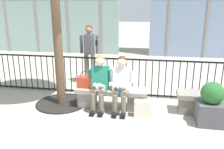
{
  "coord_description": "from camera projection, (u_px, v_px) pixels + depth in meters",
  "views": [
    {
      "loc": [
        0.85,
        -4.78,
        2.22
      ],
      "look_at": [
        0.0,
        0.1,
        0.75
      ],
      "focal_mm": 37.05,
      "sensor_mm": 36.0,
      "label": 1
    }
  ],
  "objects": [
    {
      "name": "plaza_railing",
      "position": [
        117.0,
        77.0,
        5.87
      ],
      "size": [
        7.31,
        0.04,
        0.98
      ],
      "color": "black",
      "rests_on": "ground"
    },
    {
      "name": "stone_bench",
      "position": [
        111.0,
        96.0,
        5.2
      ],
      "size": [
        1.6,
        0.44,
        0.45
      ],
      "color": "gray",
      "rests_on": "ground"
    },
    {
      "name": "bystander_at_railing",
      "position": [
        89.0,
        50.0,
        6.68
      ],
      "size": [
        0.55,
        0.38,
        1.71
      ],
      "color": "#6B6051",
      "rests_on": "ground"
    },
    {
      "name": "seated_person_with_phone",
      "position": [
        99.0,
        81.0,
        5.01
      ],
      "size": [
        0.52,
        0.66,
        1.21
      ],
      "color": "#6B6051",
      "rests_on": "ground"
    },
    {
      "name": "stone_bench_far",
      "position": [
        216.0,
        102.0,
        4.88
      ],
      "size": [
        1.6,
        0.44,
        0.45
      ],
      "color": "gray",
      "rests_on": "ground"
    },
    {
      "name": "handbag_on_bench",
      "position": [
        86.0,
        82.0,
        5.2
      ],
      "size": [
        0.38,
        0.18,
        0.38
      ],
      "color": "#B23823",
      "rests_on": "stone_bench"
    },
    {
      "name": "planter",
      "position": [
        211.0,
        105.0,
        4.45
      ],
      "size": [
        0.51,
        0.51,
        0.85
      ],
      "color": "#4C4C51",
      "rests_on": "ground"
    },
    {
      "name": "shopping_bag",
      "position": [
        143.0,
        108.0,
        4.78
      ],
      "size": [
        0.36,
        0.17,
        0.46
      ],
      "color": "beige",
      "rests_on": "ground"
    },
    {
      "name": "seated_person_companion",
      "position": [
        121.0,
        82.0,
        4.94
      ],
      "size": [
        0.52,
        0.66,
        1.21
      ],
      "color": "#6B6051",
      "rests_on": "ground"
    },
    {
      "name": "ground_plane",
      "position": [
        111.0,
        107.0,
        5.28
      ],
      "size": [
        60.0,
        60.0,
        0.0
      ],
      "primitive_type": "plane",
      "color": "#A8A091"
    }
  ]
}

